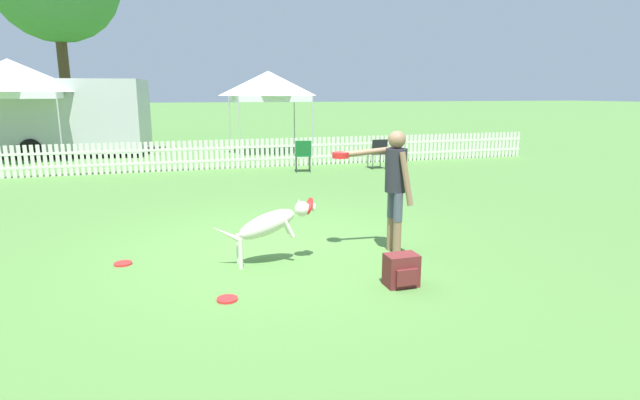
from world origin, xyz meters
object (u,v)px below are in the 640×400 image
Objects in this scene: frisbee_near_dog at (123,264)px; canopy_tent_secondary at (9,79)px; folding_chair_center at (378,151)px; equipment_trailer at (62,116)px; canopy_tent_main at (268,86)px; folding_chair_blue_left at (303,153)px; backpack_on_grass at (402,270)px; leaping_dog at (271,223)px; frisbee_near_handler at (227,299)px; handler_person at (393,178)px.

frisbee_near_dog is 12.53m from canopy_tent_secondary.
folding_chair_center is 0.27× the size of canopy_tent_secondary.
frisbee_near_dog is 12.84m from equipment_trailer.
canopy_tent_main is at bearing -63.95° from folding_chair_center.
folding_chair_blue_left is 0.27× the size of canopy_tent_secondary.
canopy_tent_secondary reaches higher than folding_chair_center.
canopy_tent_secondary is at bearing -136.10° from equipment_trailer.
folding_chair_blue_left reaches higher than frisbee_near_dog.
leaping_dog is at bearing 136.24° from backpack_on_grass.
equipment_trailer reaches higher than frisbee_near_handler.
frisbee_near_handler is 13.32m from canopy_tent_main.
canopy_tent_main is 7.03m from equipment_trailer.
handler_person is 14.27m from canopy_tent_secondary.
folding_chair_blue_left is at bearing 82.06° from backpack_on_grass.
leaping_dog is at bearing 58.89° from folding_chair_center.
handler_person is 2.69m from frisbee_near_handler.
canopy_tent_main reaches higher than folding_chair_center.
backpack_on_grass reaches higher than frisbee_near_dog.
backpack_on_grass is (-0.41, -1.14, -0.84)m from handler_person.
leaping_dog is 12.13m from canopy_tent_main.
backpack_on_grass is 15.29m from equipment_trailer.
folding_chair_blue_left reaches higher than frisbee_near_handler.
folding_chair_center is at bearing -21.03° from handler_person.
canopy_tent_secondary is (-5.65, 12.15, 2.03)m from leaping_dog.
handler_person is 14.37m from equipment_trailer.
leaping_dog is 8.36m from folding_chair_center.
canopy_tent_secondary is (-4.98, 13.14, 2.53)m from frisbee_near_handler.
leaping_dog is 13.55m from canopy_tent_secondary.
canopy_tent_secondary is at bearing 108.41° from frisbee_near_dog.
folding_chair_center is 0.13× the size of equipment_trailer.
leaping_dog is at bearing 90.33° from handler_person.
backpack_on_grass is at bearing 93.88° from folding_chair_blue_left.
frisbee_near_dog is at bearing 150.89° from backpack_on_grass.
leaping_dog is 1.72m from backpack_on_grass.
handler_person is at bearing 90.33° from leaping_dog.
canopy_tent_secondary is at bearing 177.19° from canopy_tent_main.
folding_chair_blue_left is at bearing -31.89° from equipment_trailer.
backpack_on_grass is at bearing -59.04° from equipment_trailer.
frisbee_near_dog is at bearing -68.81° from equipment_trailer.
frisbee_near_dog is 0.26× the size of folding_chair_center.
folding_chair_blue_left is 2.18m from folding_chair_center.
handler_person reaches higher than frisbee_near_dog.
frisbee_near_dog is 0.25× the size of folding_chair_blue_left.
handler_person is 7.45× the size of frisbee_near_handler.
canopy_tent_main is at bearing -1.08° from equipment_trailer.
leaping_dog is at bearing -15.73° from frisbee_near_dog.
leaping_dog is at bearing -65.04° from canopy_tent_secondary.
handler_person is at bearing 22.73° from frisbee_near_handler.
folding_chair_center is (5.22, 8.01, 0.49)m from frisbee_near_handler.
frisbee_near_dog is 3.44m from backpack_on_grass.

